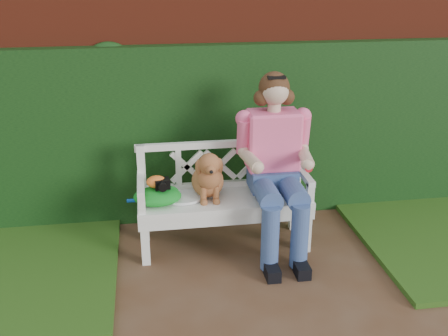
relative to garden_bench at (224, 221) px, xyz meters
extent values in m
plane|color=#4D2D19|center=(0.16, -1.05, -0.24)|extent=(60.00, 60.00, 0.00)
cube|color=maroon|center=(0.16, 0.85, 0.86)|extent=(10.00, 0.30, 2.20)
cube|color=#1A4214|center=(0.16, 0.63, 0.61)|extent=(10.00, 0.18, 1.70)
cube|color=black|center=(-0.53, -0.05, 0.42)|extent=(0.14, 0.11, 0.08)
ellipsoid|color=orange|center=(-0.58, -0.03, 0.43)|extent=(0.19, 0.16, 0.11)
camera|label=1|loc=(-0.63, -4.10, 2.18)|focal=42.00mm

